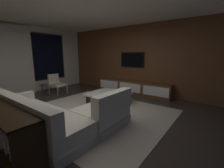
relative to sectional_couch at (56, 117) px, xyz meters
name	(u,v)px	position (x,y,z in m)	size (l,w,h in m)	color
floor	(83,116)	(0.84, 0.15, -0.29)	(9.20, 9.20, 0.00)	#332B26
back_wall_with_window	(15,60)	(0.78, 3.77, 1.05)	(6.60, 0.30, 2.70)	beige
media_wall	(139,60)	(3.90, 0.15, 1.06)	(0.12, 7.80, 2.70)	brown
ceiling	(78,3)	(0.84, 0.15, 2.41)	(8.20, 8.20, 0.00)	beige
area_rug	(95,112)	(1.19, 0.05, -0.28)	(3.20, 3.80, 0.01)	#ADA391
sectional_couch	(56,117)	(0.00, 0.00, 0.00)	(1.98, 2.50, 0.82)	#B1A997
coffee_table	(108,98)	(2.02, 0.24, -0.10)	(1.16, 1.16, 0.36)	black
book_stack_on_coffee_table	(111,93)	(1.95, 0.06, 0.10)	(0.25, 0.20, 0.05)	#43704B
accent_chair_near_window	(56,83)	(1.79, 2.76, 0.14)	(0.61, 0.62, 0.78)	#B2ADA0
side_stool	(44,87)	(1.24, 2.72, 0.08)	(0.32, 0.32, 0.46)	#333338
media_console	(133,88)	(3.61, 0.21, -0.04)	(0.46, 3.10, 0.52)	brown
mounted_tv	(132,60)	(3.79, 0.40, 1.06)	(0.05, 1.03, 0.60)	black
console_table_behind_couch	(0,127)	(-0.91, 0.13, 0.13)	(0.40, 2.10, 0.74)	black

